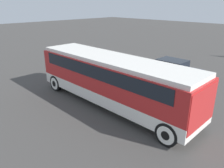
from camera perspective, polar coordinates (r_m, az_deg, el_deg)
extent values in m
plane|color=#423F3D|center=(13.36, 0.00, -5.33)|extent=(120.00, 120.00, 0.00)
cube|color=silver|center=(13.03, 0.00, -2.16)|extent=(10.79, 2.59, 0.68)
cube|color=red|center=(12.64, 0.00, 2.58)|extent=(10.79, 2.59, 1.58)
cube|color=black|center=(12.52, 0.00, 4.26)|extent=(9.50, 2.63, 0.71)
cube|color=silver|center=(12.39, 0.00, 6.55)|extent=(10.58, 2.38, 0.22)
cube|color=red|center=(9.98, 21.88, -5.45)|extent=(0.36, 2.49, 1.81)
cylinder|color=black|center=(9.85, 14.19, -12.62)|extent=(1.08, 0.28, 1.08)
cylinder|color=silver|center=(9.85, 14.19, -12.62)|extent=(0.85, 0.30, 0.85)
cylinder|color=black|center=(9.85, 14.19, -12.62)|extent=(0.41, 0.32, 0.41)
cylinder|color=black|center=(11.72, 20.34, -7.68)|extent=(1.08, 0.28, 1.08)
cylinder|color=silver|center=(11.72, 20.34, -7.68)|extent=(0.85, 0.30, 0.85)
cylinder|color=black|center=(11.72, 20.34, -7.68)|extent=(0.41, 0.32, 0.41)
cylinder|color=black|center=(15.72, -14.44, 0.22)|extent=(1.08, 0.28, 1.08)
cylinder|color=silver|center=(15.72, -14.44, 0.22)|extent=(0.85, 0.30, 0.85)
cylinder|color=black|center=(15.72, -14.44, 0.22)|extent=(0.41, 0.32, 0.41)
cylinder|color=black|center=(16.95, -7.61, 2.19)|extent=(1.08, 0.28, 1.08)
cylinder|color=silver|center=(16.95, -7.61, 2.19)|extent=(0.85, 0.30, 0.85)
cylinder|color=black|center=(16.95, -7.61, 2.19)|extent=(0.41, 0.32, 0.41)
cube|color=navy|center=(18.54, 15.72, 3.28)|extent=(4.28, 1.88, 0.67)
cube|color=black|center=(18.45, 15.45, 5.25)|extent=(2.22, 1.69, 0.58)
cylinder|color=black|center=(17.16, 19.11, 0.61)|extent=(0.62, 0.22, 0.62)
cylinder|color=black|center=(17.16, 19.11, 0.61)|extent=(0.23, 0.26, 0.23)
cylinder|color=black|center=(18.64, 21.48, 1.85)|extent=(0.62, 0.22, 0.62)
cylinder|color=black|center=(18.64, 21.48, 1.85)|extent=(0.23, 0.26, 0.23)
cylinder|color=black|center=(18.78, 9.85, 3.15)|extent=(0.62, 0.22, 0.62)
cylinder|color=black|center=(18.78, 9.85, 3.15)|extent=(0.23, 0.26, 0.23)
cylinder|color=black|center=(20.15, 12.69, 4.13)|extent=(0.62, 0.22, 0.62)
cylinder|color=black|center=(20.15, 12.69, 4.13)|extent=(0.23, 0.26, 0.23)
cube|color=#BCBCC1|center=(19.64, 1.94, 5.04)|extent=(4.24, 1.75, 0.65)
cube|color=black|center=(19.60, 1.60, 6.77)|extent=(2.20, 1.57, 0.51)
cylinder|color=black|center=(18.10, 4.01, 2.84)|extent=(0.68, 0.22, 0.68)
cylinder|color=black|center=(18.10, 4.01, 2.84)|extent=(0.26, 0.26, 0.26)
cylinder|color=black|center=(19.26, 7.10, 3.83)|extent=(0.68, 0.22, 0.68)
cylinder|color=black|center=(19.26, 7.10, 3.83)|extent=(0.26, 0.26, 0.26)
cylinder|color=black|center=(20.31, -2.97, 4.84)|extent=(0.68, 0.22, 0.68)
cylinder|color=black|center=(20.31, -2.97, 4.84)|extent=(0.26, 0.26, 0.26)
cylinder|color=black|center=(21.35, 0.16, 5.65)|extent=(0.68, 0.22, 0.68)
cylinder|color=black|center=(21.35, 0.16, 5.65)|extent=(0.26, 0.26, 0.26)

